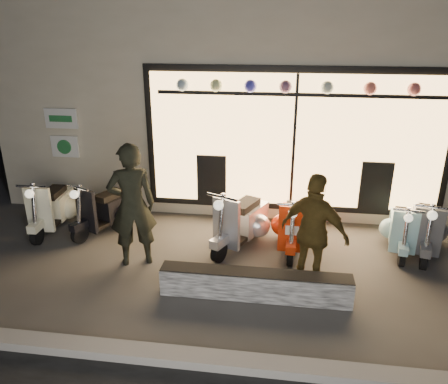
# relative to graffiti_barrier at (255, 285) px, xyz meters

# --- Properties ---
(ground) EXTENTS (40.00, 40.00, 0.00)m
(ground) POSITION_rel_graffiti_barrier_xyz_m (-0.32, 0.65, -0.20)
(ground) COLOR #383533
(ground) RESTS_ON ground
(kerb) EXTENTS (40.00, 0.25, 0.12)m
(kerb) POSITION_rel_graffiti_barrier_xyz_m (-0.32, -1.35, -0.14)
(kerb) COLOR slate
(kerb) RESTS_ON ground
(shop_building) EXTENTS (10.20, 6.23, 4.20)m
(shop_building) POSITION_rel_graffiti_barrier_xyz_m (-0.32, 5.63, 1.90)
(shop_building) COLOR beige
(shop_building) RESTS_ON ground
(graffiti_barrier) EXTENTS (2.61, 0.28, 0.40)m
(graffiti_barrier) POSITION_rel_graffiti_barrier_xyz_m (0.00, 0.00, 0.00)
(graffiti_barrier) COLOR black
(graffiti_barrier) RESTS_ON ground
(scooter_silver) EXTENTS (0.86, 1.44, 1.05)m
(scooter_silver) POSITION_rel_graffiti_barrier_xyz_m (-0.32, 1.59, 0.22)
(scooter_silver) COLOR black
(scooter_silver) RESTS_ON ground
(scooter_red) EXTENTS (0.46, 1.35, 0.97)m
(scooter_red) POSITION_rel_graffiti_barrier_xyz_m (0.52, 1.63, 0.19)
(scooter_red) COLOR black
(scooter_red) RESTS_ON ground
(scooter_black) EXTENTS (0.79, 1.33, 0.97)m
(scooter_black) POSITION_rel_graffiti_barrier_xyz_m (-2.81, 1.83, 0.19)
(scooter_black) COLOR black
(scooter_black) RESTS_ON ground
(scooter_cream) EXTENTS (0.49, 1.41, 1.01)m
(scooter_cream) POSITION_rel_graffiti_barrier_xyz_m (-3.84, 1.77, 0.20)
(scooter_cream) COLOR black
(scooter_cream) RESTS_ON ground
(scooter_blue) EXTENTS (0.54, 1.25, 0.89)m
(scooter_blue) POSITION_rel_graffiti_barrier_xyz_m (2.32, 1.79, 0.16)
(scooter_blue) COLOR black
(scooter_blue) RESTS_ON ground
(scooter_grey) EXTENTS (0.65, 1.38, 0.98)m
(scooter_grey) POSITION_rel_graffiti_barrier_xyz_m (2.68, 1.79, 0.19)
(scooter_grey) COLOR black
(scooter_grey) RESTS_ON ground
(man) EXTENTS (0.84, 0.70, 1.95)m
(man) POSITION_rel_graffiti_barrier_xyz_m (-1.93, 0.69, 0.78)
(man) COLOR black
(man) RESTS_ON ground
(woman) EXTENTS (1.07, 0.84, 1.70)m
(woman) POSITION_rel_graffiti_barrier_xyz_m (0.77, 0.40, 0.65)
(woman) COLOR brown
(woman) RESTS_ON ground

